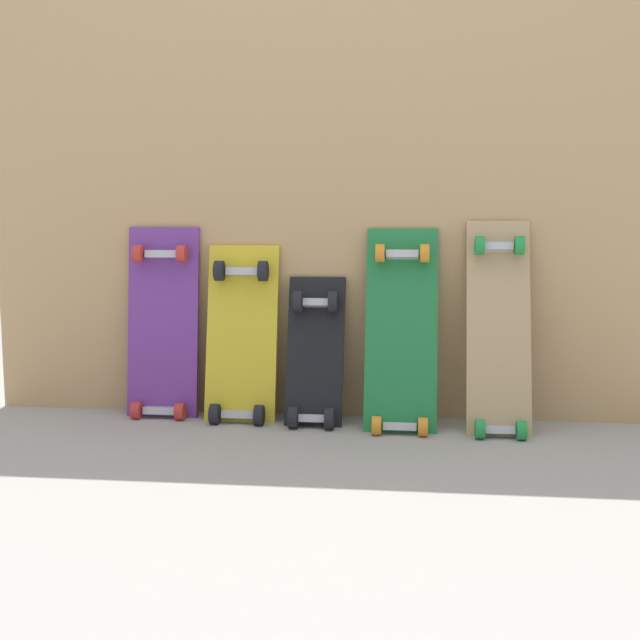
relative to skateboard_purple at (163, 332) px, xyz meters
name	(u,v)px	position (x,y,z in m)	size (l,w,h in m)	color
ground_plane	(322,418)	(0.53, 0.01, -0.28)	(12.00, 12.00, 0.00)	#9E9991
plywood_wall_panel	(325,195)	(0.53, 0.08, 0.45)	(2.25, 0.04, 1.46)	tan
skateboard_purple	(163,332)	(0.00, 0.00, 0.00)	(0.24, 0.15, 0.69)	#6B338C
skateboard_yellow	(241,343)	(0.27, -0.02, -0.03)	(0.23, 0.19, 0.63)	gold
skateboard_black	(315,360)	(0.51, -0.04, -0.08)	(0.18, 0.22, 0.53)	black
skateboard_green	(401,340)	(0.79, -0.06, 0.00)	(0.22, 0.26, 0.69)	#1E7238
skateboard_natural	(499,337)	(1.09, -0.07, 0.01)	(0.19, 0.27, 0.72)	tan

